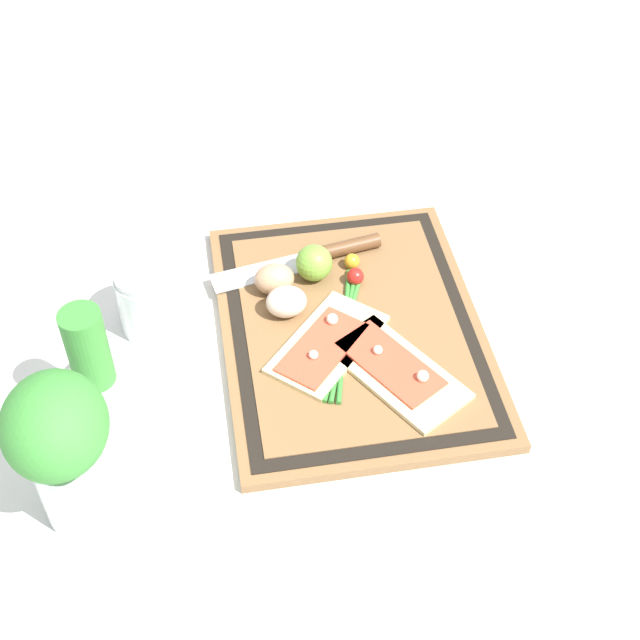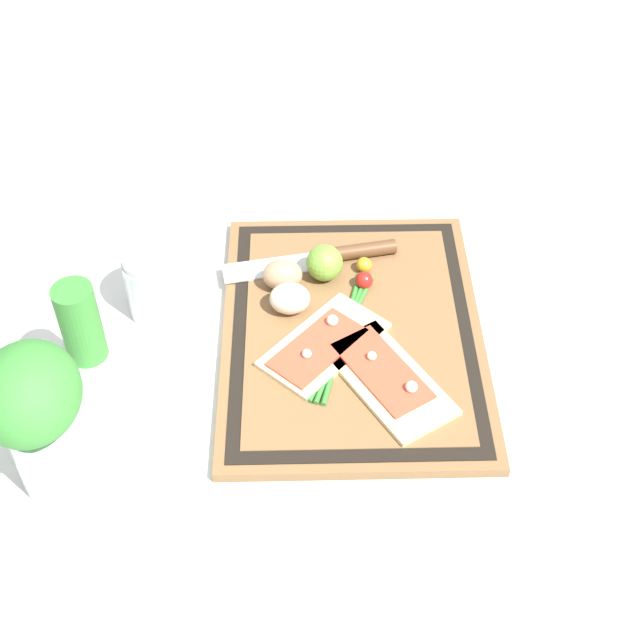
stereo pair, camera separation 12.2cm
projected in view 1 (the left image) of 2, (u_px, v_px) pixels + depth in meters
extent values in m
plane|color=silver|center=(352.00, 334.00, 1.25)|extent=(6.00, 6.00, 0.00)
cube|color=brown|center=(352.00, 330.00, 1.25)|extent=(0.48, 0.36, 0.02)
cube|color=black|center=(352.00, 326.00, 1.24)|extent=(0.45, 0.33, 0.00)
cube|color=brown|center=(352.00, 325.00, 1.24)|extent=(0.41, 0.30, 0.00)
cube|color=beige|center=(397.00, 372.00, 1.17)|extent=(0.21, 0.18, 0.01)
cube|color=#D14C33|center=(390.00, 363.00, 1.18)|extent=(0.16, 0.13, 0.00)
sphere|color=silver|center=(423.00, 376.00, 1.15)|extent=(0.02, 0.02, 0.02)
sphere|color=silver|center=(378.00, 350.00, 1.19)|extent=(0.01, 0.01, 0.01)
cube|color=beige|center=(328.00, 344.00, 1.21)|extent=(0.20, 0.19, 0.01)
cube|color=#D14C33|center=(322.00, 347.00, 1.20)|extent=(0.15, 0.14, 0.00)
sphere|color=silver|center=(333.00, 320.00, 1.22)|extent=(0.02, 0.02, 0.02)
sphere|color=silver|center=(313.00, 355.00, 1.18)|extent=(0.01, 0.01, 0.01)
cube|color=silver|center=(265.00, 272.00, 1.31)|extent=(0.07, 0.17, 0.00)
cylinder|color=brown|center=(348.00, 247.00, 1.34)|extent=(0.04, 0.10, 0.02)
ellipsoid|color=tan|center=(274.00, 279.00, 1.27)|extent=(0.05, 0.06, 0.05)
ellipsoid|color=beige|center=(286.00, 302.00, 1.24)|extent=(0.05, 0.06, 0.05)
sphere|color=#70A838|center=(314.00, 263.00, 1.29)|extent=(0.05, 0.05, 0.05)
sphere|color=red|center=(355.00, 276.00, 1.29)|extent=(0.03, 0.03, 0.03)
sphere|color=gold|center=(352.00, 261.00, 1.31)|extent=(0.02, 0.02, 0.02)
cylinder|color=#388433|center=(344.00, 332.00, 1.22)|extent=(0.23, 0.10, 0.01)
cylinder|color=#388433|center=(344.00, 332.00, 1.22)|extent=(0.24, 0.09, 0.01)
cylinder|color=#388433|center=(344.00, 332.00, 1.22)|extent=(0.24, 0.07, 0.01)
cylinder|color=white|center=(101.00, 397.00, 1.13)|extent=(0.09, 0.09, 0.07)
cylinder|color=#388433|center=(90.00, 358.00, 1.08)|extent=(0.05, 0.05, 0.15)
cylinder|color=silver|center=(151.00, 302.00, 1.23)|extent=(0.09, 0.09, 0.09)
cylinder|color=#B73323|center=(154.00, 316.00, 1.25)|extent=(0.08, 0.08, 0.03)
cylinder|color=silver|center=(146.00, 275.00, 1.19)|extent=(0.09, 0.09, 0.01)
cylinder|color=silver|center=(75.00, 483.00, 1.01)|extent=(0.08, 0.08, 0.11)
ellipsoid|color=#388433|center=(54.00, 425.00, 0.94)|extent=(0.13, 0.11, 0.11)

